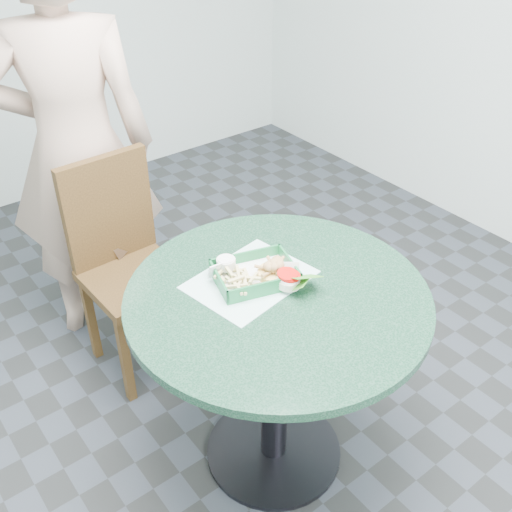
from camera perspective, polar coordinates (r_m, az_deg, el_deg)
floor at (r=2.41m, az=1.68°, el=-18.09°), size 4.00×5.00×0.02m
cafe_table at (r=1.97m, az=1.96°, el=-7.91°), size 0.95×0.95×0.75m
dining_chair at (r=2.50m, az=-12.47°, el=0.18°), size 0.38×0.38×0.93m
diner_person at (r=2.50m, az=-17.35°, el=12.86°), size 0.90×0.77×2.09m
placemat at (r=1.91m, az=-0.57°, el=-2.73°), size 0.42×0.34×0.00m
food_basket at (r=1.90m, az=-0.11°, el=-2.42°), size 0.25×0.18×0.05m
crab_sandwich at (r=1.90m, az=1.62°, el=-1.27°), size 0.11×0.11×0.07m
fries_pile at (r=1.86m, az=-1.53°, el=-2.75°), size 0.13×0.14×0.04m
sauce_ramekin at (r=1.88m, az=-3.00°, el=-1.61°), size 0.06×0.06×0.03m
garnish_cup at (r=1.88m, az=3.68°, el=-2.10°), size 0.11×0.11×0.05m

